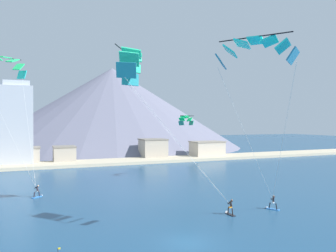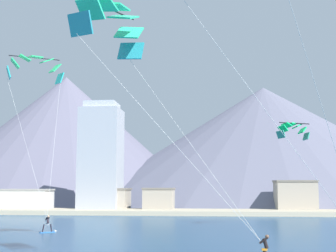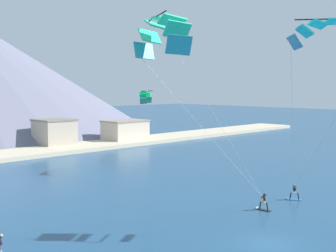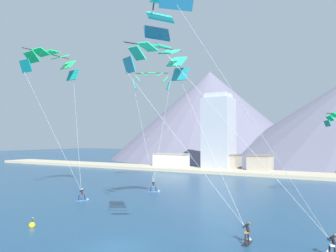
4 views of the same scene
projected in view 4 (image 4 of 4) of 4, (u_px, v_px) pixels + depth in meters
ground_plane at (117, 248)px, 23.94m from camera, size 400.00×400.00×0.00m
kitesurfer_near_lead at (83, 197)px, 42.30m from camera, size 1.09×1.75×1.69m
kitesurfer_near_trail at (248, 236)px, 25.02m from camera, size 0.59×1.75×1.77m
kitesurfer_mid_center at (155, 188)px, 49.34m from camera, size 1.60×1.41×1.77m
kitesurfer_far_left at (331, 249)px, 22.16m from camera, size 1.18×1.72×1.68m
parafoil_kite_near_lead at (51, 61)px, 47.17m from camera, size 8.47×8.54×19.31m
parafoil_kite_near_trail at (158, 57)px, 33.65m from camera, size 12.36×7.61×16.39m
parafoil_kite_mid_center at (152, 79)px, 57.52m from camera, size 7.33×8.60×18.44m
parafoil_kite_far_left at (168, 5)px, 20.19m from camera, size 11.15×10.64×15.90m
race_marker_buoy at (32, 225)px, 29.57m from camera, size 0.56×0.56×1.02m
shoreline_strip at (278, 174)px, 71.62m from camera, size 180.00×10.00×0.70m
shore_building_harbour_front at (171, 161)px, 88.86m from camera, size 9.19×5.10×4.10m
shore_building_quay_west at (260, 164)px, 77.65m from camera, size 5.32×5.74×4.31m
shore_building_old_town at (224, 162)px, 83.10m from camera, size 7.92×6.15×4.25m
highrise_tower at (219, 133)px, 83.33m from camera, size 7.00×7.00×19.65m
mountain_peak_west_ridge at (210, 115)px, 139.24m from camera, size 83.06×83.06×37.01m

